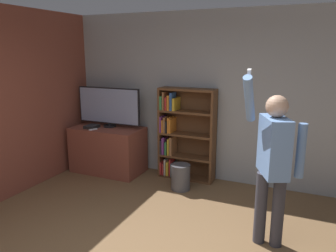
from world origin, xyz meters
TOP-DOWN VIEW (x-y plane):
  - wall_back at (0.00, 2.97)m, footprint 6.89×0.06m
  - wall_side_brick at (-2.48, 1.47)m, footprint 0.06×4.54m
  - tv_ledge at (-1.74, 2.53)m, footprint 1.22×0.66m
  - television at (-1.74, 2.60)m, footprint 1.19×0.22m
  - game_console at (-1.96, 2.39)m, footprint 0.19×0.24m
  - remote_loose at (-1.86, 2.29)m, footprint 0.10×0.14m
  - bookshelf at (-0.46, 2.79)m, footprint 0.93×0.28m
  - person at (1.13, 1.34)m, footprint 0.61×0.57m
  - waste_bin at (-0.29, 2.31)m, footprint 0.29×0.29m

SIDE VIEW (x-z plane):
  - waste_bin at x=-0.29m, z-range 0.00..0.39m
  - tv_ledge at x=-1.74m, z-range 0.00..0.79m
  - bookshelf at x=-0.46m, z-range -0.01..1.50m
  - remote_loose at x=-1.86m, z-range 0.79..0.81m
  - game_console at x=-1.96m, z-range 0.79..0.84m
  - person at x=1.13m, z-range 0.05..1.97m
  - television at x=-1.74m, z-range 0.80..1.49m
  - wall_back at x=0.00m, z-range 0.00..2.70m
  - wall_side_brick at x=-2.48m, z-range 0.00..2.70m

